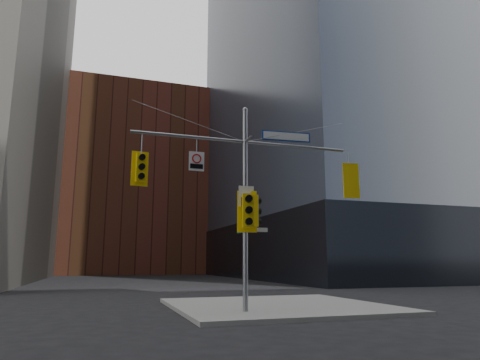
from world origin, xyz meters
TOP-DOWN VIEW (x-y plane):
  - ground at (0.00, 0.00)m, footprint 160.00×160.00m
  - sidewalk_corner at (2.00, 4.00)m, footprint 8.00×8.00m
  - podium_ne at (28.00, 32.00)m, footprint 36.40×36.40m
  - brick_midrise at (0.00, 58.00)m, footprint 26.00×20.00m
  - signal_assembly at (0.00, 1.99)m, footprint 8.00×0.80m
  - traffic_light_west_arm at (-3.61, 2.01)m, footprint 0.56×0.47m
  - traffic_light_east_arm at (4.21, 1.99)m, footprint 0.64×0.55m
  - traffic_light_pole_side at (0.33, 2.01)m, footprint 0.48×0.40m
  - traffic_light_pole_front at (0.00, 1.73)m, footprint 0.68×0.60m
  - street_sign_blade at (1.61, 2.00)m, footprint 1.88×0.21m
  - regulatory_sign_arm at (-1.76, 1.97)m, footprint 0.54×0.08m
  - regulatory_sign_pole at (0.00, 1.88)m, footprint 0.55×0.05m
  - street_blade_ew at (0.45, 2.00)m, footprint 0.74×0.07m
  - street_blade_ns at (0.00, 2.45)m, footprint 0.08×0.71m

SIDE VIEW (x-z plane):
  - ground at x=0.00m, z-range 0.00..0.00m
  - sidewalk_corner at x=2.00m, z-range 0.00..0.15m
  - street_blade_ns at x=0.00m, z-range 2.78..2.92m
  - street_blade_ew at x=0.45m, z-range 2.80..2.94m
  - podium_ne at x=28.00m, z-range 0.00..6.00m
  - traffic_light_pole_front at x=0.00m, z-range 2.77..4.20m
  - traffic_light_pole_side at x=0.33m, z-range 2.97..4.07m
  - regulatory_sign_pole at x=0.00m, z-range 3.63..4.35m
  - signal_assembly at x=0.00m, z-range 0.77..8.07m
  - traffic_light_west_arm at x=-3.61m, z-range 4.22..5.38m
  - traffic_light_east_arm at x=4.21m, z-range 4.13..5.47m
  - regulatory_sign_arm at x=-1.76m, z-range 4.83..5.51m
  - street_sign_blade at x=1.61m, z-range 6.17..6.53m
  - brick_midrise at x=0.00m, z-range 0.00..28.00m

